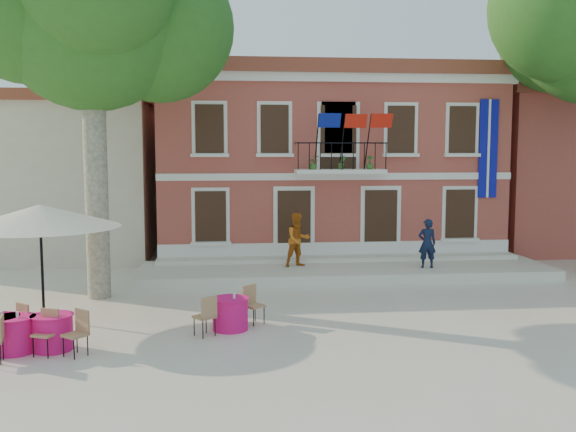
# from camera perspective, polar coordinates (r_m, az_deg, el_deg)

# --- Properties ---
(ground) EXTENTS (90.00, 90.00, 0.00)m
(ground) POSITION_cam_1_polar(r_m,az_deg,el_deg) (17.60, 1.39, -8.11)
(ground) COLOR beige
(ground) RESTS_ON ground
(main_building) EXTENTS (13.50, 9.59, 7.50)m
(main_building) POSITION_cam_1_polar(r_m,az_deg,el_deg) (27.25, 2.97, 4.89)
(main_building) COLOR #AE443F
(main_building) RESTS_ON ground
(neighbor_west) EXTENTS (9.40, 9.40, 6.40)m
(neighbor_west) POSITION_cam_1_polar(r_m,az_deg,el_deg) (28.91, -20.56, 3.46)
(neighbor_west) COLOR beige
(neighbor_west) RESTS_ON ground
(terrace) EXTENTS (14.00, 3.40, 0.30)m
(terrace) POSITION_cam_1_polar(r_m,az_deg,el_deg) (22.12, 5.13, -4.83)
(terrace) COLOR silver
(terrace) RESTS_ON ground
(plane_tree_west) EXTENTS (5.53, 5.53, 10.87)m
(plane_tree_west) POSITION_cam_1_polar(r_m,az_deg,el_deg) (19.43, -17.12, 16.81)
(plane_tree_west) COLOR #A59E84
(plane_tree_west) RESTS_ON ground
(patio_umbrella) EXTENTS (3.92, 3.92, 2.91)m
(patio_umbrella) POSITION_cam_1_polar(r_m,az_deg,el_deg) (17.03, -21.18, -0.04)
(patio_umbrella) COLOR black
(patio_umbrella) RESTS_ON ground
(pedestrian_navy) EXTENTS (0.63, 0.44, 1.66)m
(pedestrian_navy) POSITION_cam_1_polar(r_m,az_deg,el_deg) (22.07, 12.27, -2.39)
(pedestrian_navy) COLOR black
(pedestrian_navy) RESTS_ON terrace
(pedestrian_orange) EXTENTS (1.08, 0.97, 1.84)m
(pedestrian_orange) POSITION_cam_1_polar(r_m,az_deg,el_deg) (21.81, 0.89, -2.11)
(pedestrian_orange) COLOR #C56017
(pedestrian_orange) RESTS_ON terrace
(cafe_table_0) EXTENTS (1.95, 1.06, 0.95)m
(cafe_table_0) POSITION_cam_1_polar(r_m,az_deg,el_deg) (14.89, -23.16, -9.54)
(cafe_table_0) COLOR #D71451
(cafe_table_0) RESTS_ON ground
(cafe_table_1) EXTENTS (1.75, 1.55, 0.95)m
(cafe_table_1) POSITION_cam_1_polar(r_m,az_deg,el_deg) (14.77, -20.20, -9.55)
(cafe_table_1) COLOR #D71451
(cafe_table_1) RESTS_ON ground
(cafe_table_3) EXTENTS (1.78, 1.50, 0.95)m
(cafe_table_3) POSITION_cam_1_polar(r_m,az_deg,el_deg) (15.44, -5.16, -8.53)
(cafe_table_3) COLOR #D71451
(cafe_table_3) RESTS_ON ground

